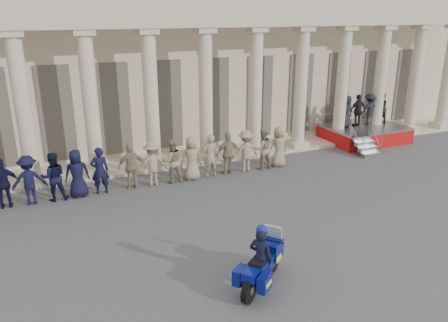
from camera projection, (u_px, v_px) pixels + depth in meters
The scene contains 6 objects.
ground at pixel (260, 241), 13.92m from camera, with size 90.00×90.00×0.00m, color #454548.
building at pixel (142, 56), 25.25m from camera, with size 40.00×12.50×9.00m.
officer_rank at pixel (87, 172), 17.15m from camera, with size 18.66×0.73×1.92m.
reviewing_stand at pixel (365, 116), 24.34m from camera, with size 4.33×4.13×2.65m.
motorcycle at pixel (262, 264), 11.47m from camera, with size 1.91×1.67×1.47m.
rider at pixel (261, 257), 11.28m from camera, with size 0.73×0.77×1.85m.
Camera 1 is at (-6.00, -10.86, 6.92)m, focal length 35.00 mm.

